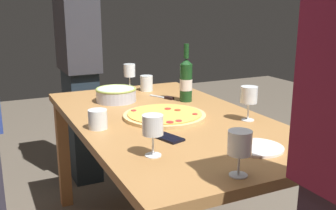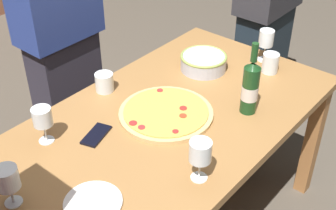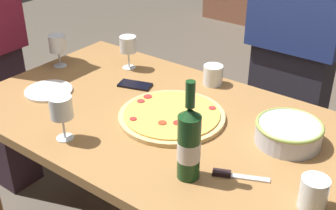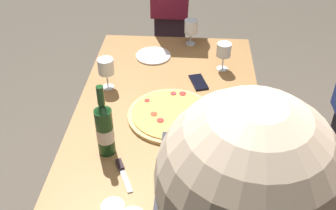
{
  "view_description": "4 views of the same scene",
  "coord_description": "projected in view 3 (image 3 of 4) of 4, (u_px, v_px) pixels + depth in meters",
  "views": [
    {
      "loc": [
        -1.69,
        0.81,
        1.3
      ],
      "look_at": [
        0.0,
        0.0,
        0.81
      ],
      "focal_mm": 41.85,
      "sensor_mm": 36.0,
      "label": 1
    },
    {
      "loc": [
        -1.21,
        -1.01,
        1.91
      ],
      "look_at": [
        0.0,
        0.0,
        0.81
      ],
      "focal_mm": 48.3,
      "sensor_mm": 36.0,
      "label": 2
    },
    {
      "loc": [
        0.88,
        -1.17,
        1.63
      ],
      "look_at": [
        0.0,
        0.0,
        0.81
      ],
      "focal_mm": 47.53,
      "sensor_mm": 36.0,
      "label": 3
    },
    {
      "loc": [
        1.48,
        0.1,
        1.93
      ],
      "look_at": [
        0.0,
        0.0,
        0.81
      ],
      "focal_mm": 42.81,
      "sensor_mm": 36.0,
      "label": 4
    }
  ],
  "objects": [
    {
      "name": "cup_ceramic",
      "position": [
        213.0,
        75.0,
        1.95
      ],
      "size": [
        0.09,
        0.09,
        0.09
      ],
      "primitive_type": "cylinder",
      "color": "white",
      "rests_on": "dining_table"
    },
    {
      "name": "pizza_knife",
      "position": [
        233.0,
        175.0,
        1.4
      ],
      "size": [
        0.17,
        0.09,
        0.02
      ],
      "color": "silver",
      "rests_on": "dining_table"
    },
    {
      "name": "wine_glass_far_left",
      "position": [
        61.0,
        109.0,
        1.53
      ],
      "size": [
        0.08,
        0.08,
        0.17
      ],
      "color": "white",
      "rests_on": "dining_table"
    },
    {
      "name": "pizza",
      "position": [
        172.0,
        116.0,
        1.71
      ],
      "size": [
        0.41,
        0.41,
        0.03
      ],
      "color": "#DAB271",
      "rests_on": "dining_table"
    },
    {
      "name": "person_host",
      "position": [
        296.0,
        43.0,
        2.22
      ],
      "size": [
        0.45,
        0.24,
        1.63
      ],
      "rotation": [
        0.0,
        0.0,
        -1.72
      ],
      "color": "#302D39",
      "rests_on": "ground"
    },
    {
      "name": "side_plate",
      "position": [
        49.0,
        91.0,
        1.9
      ],
      "size": [
        0.2,
        0.2,
        0.01
      ],
      "primitive_type": "cylinder",
      "color": "white",
      "rests_on": "dining_table"
    },
    {
      "name": "wine_bottle",
      "position": [
        189.0,
        143.0,
        1.34
      ],
      "size": [
        0.07,
        0.07,
        0.33
      ],
      "color": "#18401C",
      "rests_on": "dining_table"
    },
    {
      "name": "wine_glass_by_bottle",
      "position": [
        58.0,
        45.0,
        2.09
      ],
      "size": [
        0.08,
        0.08,
        0.15
      ],
      "color": "white",
      "rests_on": "dining_table"
    },
    {
      "name": "cell_phone",
      "position": [
        135.0,
        85.0,
        1.95
      ],
      "size": [
        0.16,
        0.11,
        0.01
      ],
      "primitive_type": "cube",
      "rotation": [
        0.0,
        0.0,
        5.02
      ],
      "color": "black",
      "rests_on": "dining_table"
    },
    {
      "name": "serving_bowl",
      "position": [
        289.0,
        132.0,
        1.55
      ],
      "size": [
        0.24,
        0.24,
        0.08
      ],
      "color": "silver",
      "rests_on": "dining_table"
    },
    {
      "name": "cup_amber",
      "position": [
        313.0,
        193.0,
        1.25
      ],
      "size": [
        0.08,
        0.08,
        0.1
      ],
      "primitive_type": "cylinder",
      "color": "white",
      "rests_on": "dining_table"
    },
    {
      "name": "wine_glass_far_right",
      "position": [
        128.0,
        45.0,
        2.07
      ],
      "size": [
        0.08,
        0.08,
        0.16
      ],
      "color": "white",
      "rests_on": "dining_table"
    },
    {
      "name": "dining_table",
      "position": [
        168.0,
        140.0,
        1.75
      ],
      "size": [
        1.6,
        0.9,
        0.75
      ],
      "color": "#9D6D3D",
      "rests_on": "ground"
    }
  ]
}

